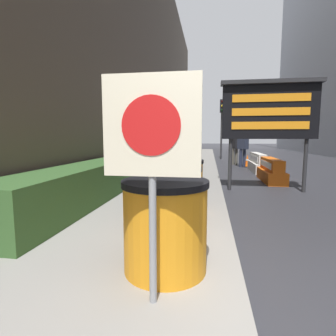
# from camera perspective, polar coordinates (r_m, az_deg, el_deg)

# --- Properties ---
(ground_plane) EXTENTS (120.00, 120.00, 0.00)m
(ground_plane) POSITION_cam_1_polar(r_m,az_deg,el_deg) (2.41, 17.93, -30.77)
(ground_plane) COLOR #2D2D33
(sidewalk_left) EXTENTS (3.46, 56.00, 0.13)m
(sidewalk_left) POSITION_cam_1_polar(r_m,az_deg,el_deg) (2.72, -25.65, -24.70)
(sidewalk_left) COLOR gray
(sidewalk_left) RESTS_ON ground_plane
(building_left_facade) EXTENTS (0.40, 50.40, 13.03)m
(building_left_facade) POSITION_cam_1_polar(r_m,az_deg,el_deg) (13.16, -7.25, 29.27)
(building_left_facade) COLOR brown
(building_left_facade) RESTS_ON ground_plane
(hedge_strip) EXTENTS (0.90, 7.09, 0.76)m
(hedge_strip) POSITION_cam_1_polar(r_m,az_deg,el_deg) (6.56, -13.68, -1.77)
(hedge_strip) COLOR #335628
(hedge_strip) RESTS_ON sidewalk_left
(bare_tree) EXTENTS (1.48, 1.41, 3.54)m
(bare_tree) POSITION_cam_1_polar(r_m,az_deg,el_deg) (10.92, -5.40, 8.09)
(bare_tree) COLOR #4C3D2D
(bare_tree) RESTS_ON sidewalk_left
(barrel_drum_foreground) EXTENTS (0.85, 0.85, 0.91)m
(barrel_drum_foreground) POSITION_cam_1_polar(r_m,az_deg,el_deg) (2.66, -0.62, -12.35)
(barrel_drum_foreground) COLOR orange
(barrel_drum_foreground) RESTS_ON sidewalk_left
(barrel_drum_middle) EXTENTS (0.85, 0.85, 0.91)m
(barrel_drum_middle) POSITION_cam_1_polar(r_m,az_deg,el_deg) (3.79, 0.80, -6.56)
(barrel_drum_middle) COLOR orange
(barrel_drum_middle) RESTS_ON sidewalk_left
(barrel_drum_back) EXTENTS (0.85, 0.85, 0.91)m
(barrel_drum_back) POSITION_cam_1_polar(r_m,az_deg,el_deg) (4.92, 2.71, -3.46)
(barrel_drum_back) COLOR orange
(barrel_drum_back) RESTS_ON sidewalk_left
(warning_sign) EXTENTS (0.74, 0.08, 1.79)m
(warning_sign) POSITION_cam_1_polar(r_m,az_deg,el_deg) (1.97, -3.58, 5.57)
(warning_sign) COLOR gray
(warning_sign) RESTS_ON sidewalk_left
(message_board) EXTENTS (2.53, 0.36, 2.92)m
(message_board) POSITION_cam_1_polar(r_m,az_deg,el_deg) (7.52, 21.17, 11.49)
(message_board) COLOR #28282B
(message_board) RESTS_ON ground_plane
(jersey_barrier_orange_far) EXTENTS (0.59, 1.96, 0.76)m
(jersey_barrier_orange_far) POSITION_cam_1_polar(r_m,az_deg,el_deg) (9.30, 21.55, -0.68)
(jersey_barrier_orange_far) COLOR orange
(jersey_barrier_orange_far) RESTS_ON ground_plane
(jersey_barrier_white) EXTENTS (0.51, 2.19, 0.78)m
(jersey_barrier_white) POSITION_cam_1_polar(r_m,az_deg,el_deg) (11.75, 18.92, 0.92)
(jersey_barrier_white) COLOR silver
(jersey_barrier_white) RESTS_ON ground_plane
(traffic_cone_near) EXTENTS (0.35, 0.35, 0.62)m
(traffic_cone_near) POSITION_cam_1_polar(r_m,az_deg,el_deg) (13.38, 16.86, 1.48)
(traffic_cone_near) COLOR black
(traffic_cone_near) RESTS_ON ground_plane
(traffic_light_near_curb) EXTENTS (0.28, 0.44, 3.89)m
(traffic_light_near_curb) POSITION_cam_1_polar(r_m,az_deg,el_deg) (17.87, 11.65, 10.97)
(traffic_light_near_curb) COLOR #2D2D30
(traffic_light_near_curb) RESTS_ON ground_plane
(pedestrian_worker) EXTENTS (0.53, 0.54, 1.82)m
(pedestrian_worker) POSITION_cam_1_polar(r_m,az_deg,el_deg) (13.26, 15.99, 4.81)
(pedestrian_worker) COLOR #23283D
(pedestrian_worker) RESTS_ON ground_plane
(pedestrian_passerby) EXTENTS (0.48, 0.56, 1.83)m
(pedestrian_passerby) POSITION_cam_1_polar(r_m,az_deg,el_deg) (14.30, 14.38, 5.00)
(pedestrian_passerby) COLOR #514C42
(pedestrian_passerby) RESTS_ON ground_plane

